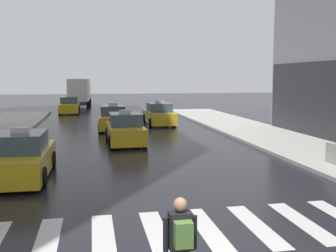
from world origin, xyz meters
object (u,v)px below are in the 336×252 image
object	(u,v)px
taxi_fifth	(70,106)
pedestrian_with_backpack	(181,240)
taxi_fourth	(159,115)
taxi_lead	(22,158)
taxi_second	(125,130)
taxi_third	(113,119)
box_truck	(80,92)

from	to	relation	value
taxi_fifth	pedestrian_with_backpack	size ratio (longest dim) A/B	2.75
taxi_fourth	pedestrian_with_backpack	distance (m)	23.16
taxi_lead	taxi_second	bearing A→B (deg)	57.87
taxi_lead	taxi_fifth	xyz separation A→B (m)	(0.29, 25.34, 0.00)
taxi_third	box_truck	size ratio (longest dim) A/B	0.61
taxi_fourth	pedestrian_with_backpack	world-z (taller)	taxi_fourth
taxi_third	taxi_lead	bearing A→B (deg)	-107.26
taxi_fifth	box_truck	xyz separation A→B (m)	(0.80, 7.33, 1.13)
taxi_second	taxi_third	bearing A→B (deg)	92.94
box_truck	taxi_third	bearing A→B (deg)	-82.21
taxi_second	taxi_third	size ratio (longest dim) A/B	0.99
taxi_fourth	box_truck	bearing A→B (deg)	109.04
box_truck	pedestrian_with_backpack	size ratio (longest dim) A/B	4.62
taxi_fourth	box_truck	world-z (taller)	box_truck
box_truck	pedestrian_with_backpack	world-z (taller)	box_truck
taxi_third	taxi_fourth	distance (m)	4.06
taxi_second	taxi_third	xyz separation A→B (m)	(-0.30, 5.80, 0.00)
pedestrian_with_backpack	taxi_lead	bearing A→B (deg)	114.10
pedestrian_with_backpack	taxi_fourth	bearing A→B (deg)	81.04
taxi_third	pedestrian_with_backpack	world-z (taller)	taxi_third
taxi_lead	taxi_fifth	world-z (taller)	same
taxi_lead	taxi_second	world-z (taller)	same
taxi_lead	box_truck	bearing A→B (deg)	88.09
pedestrian_with_backpack	taxi_fifth	bearing A→B (deg)	95.87
box_truck	pedestrian_with_backpack	xyz separation A→B (m)	(2.67, -41.06, -0.88)
taxi_second	taxi_third	distance (m)	5.81
taxi_lead	pedestrian_with_backpack	world-z (taller)	taxi_lead
taxi_fifth	taxi_second	bearing A→B (deg)	-78.32
taxi_lead	taxi_third	world-z (taller)	same
taxi_fourth	taxi_lead	bearing A→B (deg)	-116.95
taxi_lead	pedestrian_with_backpack	size ratio (longest dim) A/B	2.77
taxi_lead	taxi_fourth	xyz separation A→B (m)	(7.36, 14.48, 0.00)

